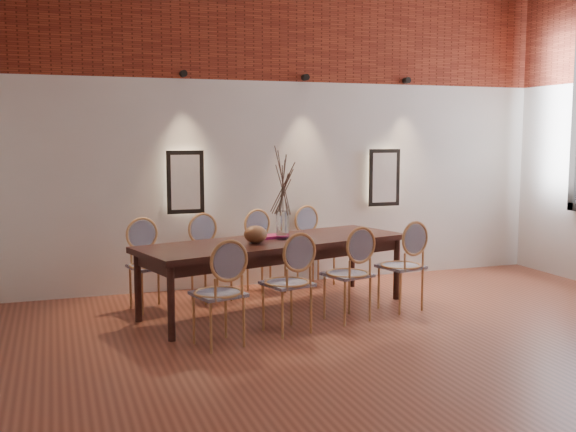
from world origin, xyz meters
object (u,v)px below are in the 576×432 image
object	(u,v)px
chair_far_a	(150,266)
chair_far_b	(211,259)
dining_table	(276,275)
chair_near_a	(218,293)
bowl	(256,234)
book	(270,237)
chair_far_d	(316,247)
chair_near_d	(401,266)
chair_near_c	(347,274)
chair_far_c	(266,253)
vase	(283,225)
chair_near_b	(287,283)

from	to	relation	value
chair_far_a	chair_far_b	distance (m)	0.73
dining_table	chair_near_a	bearing A→B (deg)	-145.62
chair_far_b	bowl	world-z (taller)	chair_far_b
bowl	book	world-z (taller)	bowl
chair_far_d	chair_near_a	bearing A→B (deg)	34.38
dining_table	chair_near_d	bearing A→B (deg)	-34.38
chair_far_a	chair_near_c	bearing A→B (deg)	134.26
chair_near_c	chair_far_c	distance (m)	1.50
vase	book	bearing A→B (deg)	132.59
vase	chair_far_d	bearing A→B (deg)	51.92
dining_table	book	bearing A→B (deg)	82.09
chair_far_d	book	distance (m)	1.27
chair_near_c	chair_far_a	bearing A→B (deg)	134.26
chair_far_d	bowl	bearing A→B (deg)	30.24
chair_near_a	chair_near_d	xyz separation A→B (m)	(2.12, 0.57, 0.00)
chair_far_c	book	xyz separation A→B (m)	(-0.17, -0.68, 0.30)
chair_near_d	chair_far_b	distance (m)	2.09
chair_near_b	chair_far_d	bearing A→B (deg)	45.74
chair_far_a	chair_far_c	xyz separation A→B (m)	(1.41, 0.38, 0.00)
chair_near_b	chair_far_b	world-z (taller)	same
chair_far_c	chair_near_d	bearing A→B (deg)	115.98
chair_near_c	book	size ratio (longest dim) A/B	3.62
chair_near_c	chair_far_a	distance (m)	2.09
dining_table	vase	xyz separation A→B (m)	(0.09, 0.02, 0.53)
chair_far_a	dining_table	bearing A→B (deg)	145.62
chair_far_a	chair_near_b	bearing A→B (deg)	115.98
dining_table	bowl	bearing A→B (deg)	-169.73
chair_far_c	chair_far_d	size ratio (longest dim) A/B	1.00
chair_far_a	chair_far_d	world-z (taller)	same
chair_far_b	book	distance (m)	0.78
chair_near_a	chair_near_b	xyz separation A→B (m)	(0.71, 0.19, 0.00)
chair_near_d	chair_far_d	distance (m)	1.50
dining_table	chair_far_b	xyz separation A→B (m)	(-0.55, 0.63, 0.09)
chair_near_b	chair_near_c	world-z (taller)	same
chair_near_c	chair_near_a	bearing A→B (deg)	-180.00
chair_far_c	chair_far_d	xyz separation A→B (m)	(0.71, 0.19, 0.00)
chair_near_a	chair_near_b	distance (m)	0.73
chair_near_b	chair_far_c	size ratio (longest dim) A/B	1.00
chair_near_a	chair_near_c	xyz separation A→B (m)	(1.41, 0.38, 0.00)
book	chair_near_d	bearing A→B (deg)	-24.45
chair_far_c	bowl	distance (m)	1.09
chair_near_b	chair_far_c	bearing A→B (deg)	64.02
chair_near_b	chair_far_b	bearing A→B (deg)	90.00
chair_near_d	book	world-z (taller)	chair_near_d
chair_far_b	chair_far_c	distance (m)	0.73
chair_far_b	book	bearing A→B (deg)	122.29
chair_far_c	vase	bearing A→B (deg)	70.01
vase	chair_far_c	bearing A→B (deg)	85.16
chair_near_b	chair_far_d	distance (m)	2.09
chair_far_d	vase	world-z (taller)	vase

